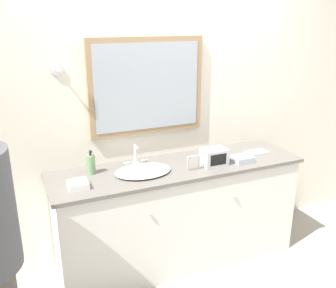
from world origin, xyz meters
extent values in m
plane|color=#9E998E|center=(0.00, 0.00, 0.00)|extent=(14.00, 14.00, 0.00)
cube|color=silver|center=(0.00, 0.66, 1.27)|extent=(8.00, 0.06, 2.55)
cube|color=#997A56|center=(-0.16, 0.61, 1.53)|extent=(0.98, 0.04, 0.79)
cube|color=#9EA8B2|center=(-0.16, 0.59, 1.53)|extent=(0.89, 0.01, 0.70)
cylinder|color=silver|center=(-0.87, 0.62, 1.70)|extent=(0.09, 0.01, 0.09)
cylinder|color=silver|center=(-0.87, 0.57, 1.70)|extent=(0.02, 0.10, 0.02)
cylinder|color=white|center=(-0.87, 0.52, 1.77)|extent=(0.02, 0.02, 0.14)
cube|color=silver|center=(0.00, 0.33, 0.44)|extent=(2.05, 0.56, 0.88)
cube|color=#66605B|center=(0.00, 0.33, 0.89)|extent=(2.11, 0.59, 0.03)
sphere|color=silver|center=(-0.37, 0.04, 0.68)|extent=(0.02, 0.02, 0.02)
sphere|color=silver|center=(0.37, 0.04, 0.68)|extent=(0.02, 0.02, 0.02)
ellipsoid|color=white|center=(-0.32, 0.30, 0.92)|extent=(0.45, 0.32, 0.03)
cylinder|color=silver|center=(-0.32, 0.48, 0.92)|extent=(0.06, 0.06, 0.03)
cylinder|color=silver|center=(-0.32, 0.48, 1.00)|extent=(0.02, 0.02, 0.14)
cylinder|color=silver|center=(-0.32, 0.44, 1.07)|extent=(0.02, 0.07, 0.02)
cylinder|color=white|center=(-0.40, 0.48, 0.94)|extent=(0.06, 0.02, 0.02)
cylinder|color=white|center=(-0.25, 0.48, 0.94)|extent=(0.06, 0.02, 0.02)
cylinder|color=#709966|center=(-0.70, 0.45, 0.98)|extent=(0.07, 0.07, 0.15)
cylinder|color=black|center=(-0.70, 0.45, 1.07)|extent=(0.02, 0.02, 0.04)
cube|color=black|center=(-0.70, 0.44, 1.09)|extent=(0.02, 0.03, 0.01)
cube|color=#BCBCC1|center=(0.27, 0.23, 0.97)|extent=(0.20, 0.14, 0.14)
cube|color=black|center=(0.27, 0.16, 0.97)|extent=(0.15, 0.01, 0.09)
cube|color=#B2B2B7|center=(0.07, 0.20, 0.97)|extent=(0.11, 0.01, 0.12)
cube|color=beige|center=(0.07, 0.19, 0.97)|extent=(0.08, 0.00, 0.09)
cube|color=white|center=(-0.84, 0.23, 0.93)|extent=(0.14, 0.13, 0.05)
cube|color=#A8B7C6|center=(0.53, 0.19, 0.93)|extent=(0.16, 0.13, 0.05)
cube|color=silver|center=(0.78, 0.33, 0.91)|extent=(0.19, 0.13, 0.01)
camera|label=1|loc=(-1.23, -2.26, 2.07)|focal=40.00mm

